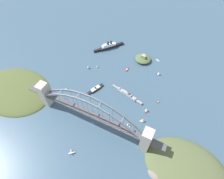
{
  "coord_description": "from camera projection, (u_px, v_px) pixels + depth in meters",
  "views": [
    {
      "loc": [
        102.33,
        -125.09,
        306.01
      ],
      "look_at": [
        0.0,
        78.88,
        8.0
      ],
      "focal_mm": 29.83,
      "sensor_mm": 36.0,
      "label": 1
    }
  ],
  "objects": [
    {
      "name": "ground_plane",
      "position": [
        93.0,
        123.0,
        338.83
      ],
      "size": [
        1400.0,
        1400.0,
        0.0
      ],
      "primitive_type": "plane",
      "color": "#385166"
    },
    {
      "name": "harbor_arch_bridge",
      "position": [
        91.0,
        114.0,
        314.57
      ],
      "size": [
        260.97,
        17.54,
        77.24
      ],
      "color": "#BCB29E",
      "rests_on": "ground"
    },
    {
      "name": "headland_west_shore",
      "position": [
        14.0,
        91.0,
        383.18
      ],
      "size": [
        157.57,
        117.99,
        17.82
      ],
      "color": "#4C562D",
      "rests_on": "ground"
    },
    {
      "name": "headland_east_shore",
      "position": [
        184.0,
        169.0,
        290.3
      ],
      "size": [
        132.32,
        95.62,
        28.84
      ],
      "color": "#515B38",
      "rests_on": "ground"
    },
    {
      "name": "ocean_liner",
      "position": [
        109.0,
        46.0,
        460.83
      ],
      "size": [
        54.53,
        64.42,
        19.36
      ],
      "color": "black",
      "rests_on": "ground"
    },
    {
      "name": "naval_cruiser",
      "position": [
        127.0,
        94.0,
        374.29
      ],
      "size": [
        72.29,
        20.18,
        17.2
      ],
      "color": "gray",
      "rests_on": "ground"
    },
    {
      "name": "harbor_ferry_steamer",
      "position": [
        96.0,
        89.0,
        383.72
      ],
      "size": [
        21.06,
        37.61,
        7.5
      ],
      "color": "black",
      "rests_on": "ground"
    },
    {
      "name": "fort_island_mid_harbor",
      "position": [
        143.0,
        59.0,
        434.08
      ],
      "size": [
        36.81,
        35.27,
        16.94
      ],
      "color": "#4C6038",
      "rests_on": "ground"
    },
    {
      "name": "seaplane_taxiing_near_bridge",
      "position": [
        71.0,
        152.0,
        303.86
      ],
      "size": [
        9.02,
        8.99,
        4.99
      ],
      "color": "#B7B7B2",
      "rests_on": "ground"
    },
    {
      "name": "small_boat_0",
      "position": [
        147.0,
        110.0,
        349.75
      ],
      "size": [
        5.76,
        10.05,
        11.17
      ],
      "color": "#B2231E",
      "rests_on": "ground"
    },
    {
      "name": "small_boat_1",
      "position": [
        97.0,
        66.0,
        421.97
      ],
      "size": [
        4.57,
        5.86,
        6.72
      ],
      "color": "gold",
      "rests_on": "ground"
    },
    {
      "name": "small_boat_2",
      "position": [
        65.0,
        89.0,
        384.65
      ],
      "size": [
        8.35,
        10.85,
        1.96
      ],
      "color": "#2D6B3D",
      "rests_on": "ground"
    },
    {
      "name": "small_boat_3",
      "position": [
        128.0,
        124.0,
        332.83
      ],
      "size": [
        7.62,
        5.76,
        8.0
      ],
      "color": "silver",
      "rests_on": "ground"
    },
    {
      "name": "small_boat_4",
      "position": [
        159.0,
        73.0,
        406.45
      ],
      "size": [
        10.31,
        5.68,
        11.33
      ],
      "color": "#234C8C",
      "rests_on": "ground"
    },
    {
      "name": "small_boat_5",
      "position": [
        158.0,
        60.0,
        437.24
      ],
      "size": [
        9.37,
        5.53,
        2.2
      ],
      "color": "silver",
      "rests_on": "ground"
    },
    {
      "name": "small_boat_6",
      "position": [
        127.0,
        70.0,
        418.85
      ],
      "size": [
        3.45,
        12.8,
        2.29
      ],
      "color": "#B2231E",
      "rests_on": "ground"
    },
    {
      "name": "small_boat_7",
      "position": [
        143.0,
        120.0,
        337.04
      ],
      "size": [
        10.39,
        8.04,
        10.28
      ],
      "color": "gold",
      "rests_on": "ground"
    },
    {
      "name": "small_boat_8",
      "position": [
        88.0,
        67.0,
        418.62
      ],
      "size": [
        6.63,
        8.79,
        10.82
      ],
      "color": "#234C8C",
      "rests_on": "ground"
    },
    {
      "name": "small_boat_9",
      "position": [
        158.0,
        102.0,
        365.75
      ],
      "size": [
        4.96,
        8.2,
        1.95
      ],
      "color": "brown",
      "rests_on": "ground"
    }
  ]
}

